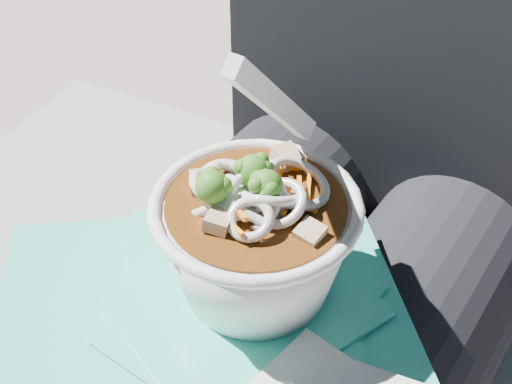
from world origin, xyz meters
The scene contains 4 objects.
lap centered at (0.00, 0.00, 0.51)m, with size 0.33×0.48×0.16m.
person_body centered at (0.00, 0.09, 0.54)m, with size 0.34×0.94×0.98m.
plastic_bag centered at (0.00, -0.03, 0.60)m, with size 0.35×0.30×0.02m.
udon_bowl centered at (0.00, 0.01, 0.66)m, with size 0.16×0.16×0.18m.
Camera 1 is at (0.19, -0.27, 0.99)m, focal length 50.00 mm.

